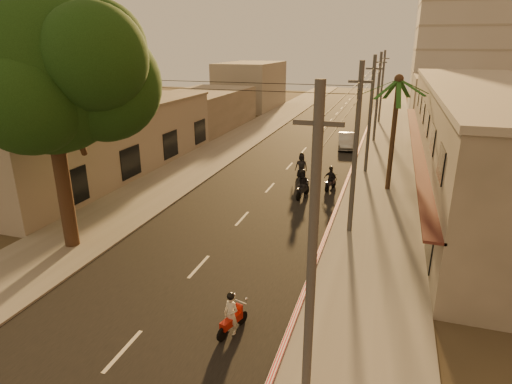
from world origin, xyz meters
TOP-DOWN VIEW (x-y plane):
  - ground at (0.00, 0.00)m, footprint 160.00×160.00m
  - road at (0.00, 20.00)m, footprint 10.00×140.00m
  - sidewalk_right at (7.50, 20.00)m, footprint 5.00×140.00m
  - sidewalk_left at (-7.50, 20.00)m, footprint 5.00×140.00m
  - curb_stripe at (5.10, 15.00)m, footprint 0.20×60.00m
  - shophouse_row at (13.95, 18.00)m, footprint 8.80×34.20m
  - left_building at (-13.98, 14.00)m, footprint 8.20×24.20m
  - distant_tower at (16.00, 56.00)m, footprint 12.10×12.10m
  - broadleaf_tree at (-6.61, 2.14)m, footprint 9.60×8.70m
  - palm_tree at (8.00, 16.00)m, footprint 5.00×5.00m
  - utility_poles at (6.20, 20.00)m, footprint 1.20×48.26m
  - filler_right at (14.00, 45.00)m, footprint 8.00×14.00m
  - filler_left_near at (-14.00, 34.00)m, footprint 8.00×14.00m
  - filler_left_far at (-14.00, 52.00)m, footprint 8.00×14.00m
  - scooter_red at (3.13, -1.98)m, footprint 0.86×1.63m
  - scooter_mid_a at (2.63, 12.67)m, footprint 1.18×1.98m
  - scooter_mid_b at (4.15, 14.85)m, footprint 1.16×1.72m
  - scooter_far_a at (1.61, 17.03)m, footprint 0.95×2.02m
  - parked_car at (3.77, 28.14)m, footprint 2.62×4.78m

SIDE VIEW (x-z plane):
  - ground at x=0.00m, z-range 0.00..0.00m
  - road at x=0.00m, z-range 0.00..0.02m
  - sidewalk_right at x=7.50m, z-range 0.00..0.12m
  - sidewalk_left at x=-7.50m, z-range 0.00..0.12m
  - curb_stripe at x=5.10m, z-range 0.00..0.20m
  - parked_car at x=3.77m, z-range 0.00..1.45m
  - scooter_red at x=3.13m, z-range -0.09..1.56m
  - scooter_mid_b at x=4.15m, z-range -0.08..1.65m
  - scooter_far_a at x=1.61m, z-range -0.11..1.88m
  - scooter_mid_a at x=2.63m, z-range -0.09..1.88m
  - filler_left_near at x=-14.00m, z-range 0.00..4.40m
  - left_building at x=-13.98m, z-range 0.00..5.20m
  - filler_right at x=14.00m, z-range 0.00..6.00m
  - filler_left_far at x=-14.00m, z-range 0.00..7.00m
  - shophouse_row at x=13.95m, z-range 0.00..7.30m
  - utility_poles at x=6.20m, z-range 2.04..11.04m
  - palm_tree at x=8.00m, z-range 3.05..11.25m
  - broadleaf_tree at x=-6.61m, z-range 2.43..14.53m
  - distant_tower at x=16.00m, z-range 0.00..28.00m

